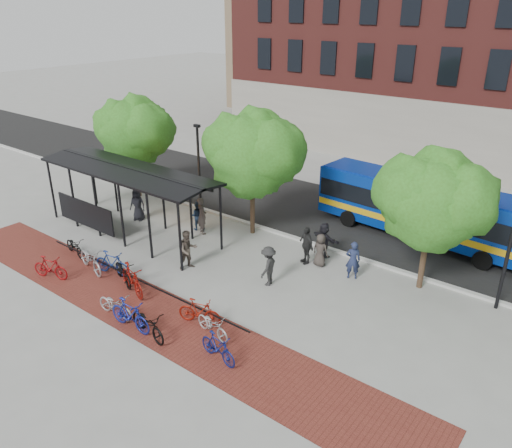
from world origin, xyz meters
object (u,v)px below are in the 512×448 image
Objects in this scene: pedestrian_8 at (188,250)px; bike_4 at (123,272)px; pedestrian_6 at (320,250)px; pedestrian_2 at (197,215)px; pedestrian_5 at (324,240)px; pedestrian_7 at (353,260)px; pedestrian_9 at (268,266)px; tree_a at (135,129)px; tree_c at (435,198)px; bike_6 at (115,305)px; bike_10 at (213,325)px; bike_0 at (75,246)px; bike_11 at (218,348)px; bike_5 at (132,279)px; bike_8 at (148,324)px; bus_shelter at (126,177)px; lamp_post_left at (199,167)px; bike_2 at (91,259)px; pedestrian_4 at (306,245)px; lamp_post_right at (510,246)px; bus at (424,207)px; bike_9 at (199,311)px; bike_7 at (130,315)px; pedestrian_0 at (138,204)px; bike_1 at (50,267)px; bike_3 at (112,263)px; pedestrian_1 at (202,216)px; tree_b at (254,150)px.

bike_4 is at bearing 173.87° from pedestrian_8.
pedestrian_6 reaches higher than bike_4.
pedestrian_8 is at bearing 42.24° from pedestrian_6.
pedestrian_6 is (7.23, 0.51, -0.02)m from pedestrian_2.
pedestrian_5 is (6.88, 1.42, 0.05)m from pedestrian_2.
pedestrian_9 reaches higher than pedestrian_7.
tree_c is (18.00, -0.00, -0.19)m from tree_a.
bike_6 is 1.06× the size of bike_10.
bike_11 reaches higher than bike_0.
bike_5 is 1.03× the size of bike_8.
bus_shelter is 10.64m from bike_10.
lamp_post_left is 2.53× the size of bike_8.
bike_2 is 1.98m from bike_4.
bike_0 is 10.97m from pedestrian_4.
lamp_post_right is 13.67m from bike_8.
bus is at bearing -27.51° from bike_6.
bike_7 is at bearing 116.39° from bike_9.
tree_c is at bearing -44.88° from bike_2.
bike_8 is at bearing -39.29° from tree_a.
pedestrian_0 is (-5.81, 5.20, 0.27)m from bike_5.
bike_4 is at bearing 68.30° from bike_9.
tree_a is 11.05m from bike_1.
bike_3 is 7.74m from bike_11.
bike_1 is at bearing -95.71° from pedestrian_0.
pedestrian_1 reaches higher than pedestrian_2.
pedestrian_4 is (3.40, 8.14, 0.42)m from bike_6.
bus is at bearing 0.68° from bike_11.
tree_a is 0.96× the size of tree_b.
tree_b reaches higher than bike_1.
bus is 7.19× the size of pedestrian_6.
bike_7 is (-7.40, -9.47, -3.45)m from tree_c.
bus_shelter is 2.62m from pedestrian_0.
bus_shelter is 6.24× the size of pedestrian_5.
bike_1 is 0.98× the size of pedestrian_4.
bike_10 is 0.98× the size of pedestrian_9.
pedestrian_8 is at bearing -55.05° from bike_0.
tree_a is 9.01m from tree_b.
bus_shelter is 9.17m from bike_7.
bus_shelter is 6.63× the size of pedestrian_2.
pedestrian_9 is (-2.58, -2.67, 0.01)m from pedestrian_7.
bike_1 is at bearing -78.21° from bus_shelter.
tree_a is 14.03m from pedestrian_6.
bike_10 is 7.85m from pedestrian_5.
bike_6 is 8.83m from pedestrian_4.
bike_5 is (-7.46, -12.45, -1.09)m from bus.
pedestrian_2 is (1.44, 7.68, 0.27)m from bike_1.
bike_6 is (-6.61, -13.96, -1.24)m from bus.
pedestrian_2 is (-0.54, 0.19, -0.18)m from pedestrian_1.
bike_2 is (-12.28, -7.70, -3.48)m from tree_c.
lamp_post_right is at bearing 1.20° from tree_b.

